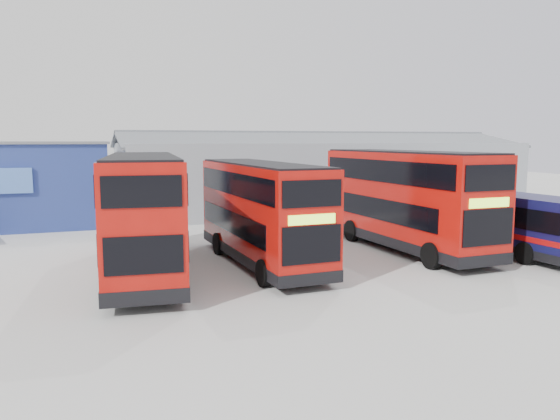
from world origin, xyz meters
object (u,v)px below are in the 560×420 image
object	(u,v)px
maintenance_shed	(319,174)
double_decker_centre	(261,214)
double_decker_right	(405,201)
single_decker_blue	(496,221)
office_block	(3,183)
double_decker_left	(144,215)

from	to	relation	value
maintenance_shed	double_decker_centre	world-z (taller)	maintenance_shed
double_decker_right	single_decker_blue	xyz separation A→B (m)	(4.00, -1.65, -0.97)
double_decker_right	maintenance_shed	bearing A→B (deg)	78.09
double_decker_centre	maintenance_shed	bearing A→B (deg)	57.30
double_decker_centre	single_decker_blue	world-z (taller)	double_decker_centre
office_block	double_decker_right	bearing A→B (deg)	-38.28
office_block	double_decker_left	xyz separation A→B (m)	(6.73, -15.61, -0.27)
maintenance_shed	double_decker_left	world-z (taller)	maintenance_shed
double_decker_left	double_decker_centre	size ratio (longest dim) A/B	1.09
maintenance_shed	double_decker_right	distance (m)	17.22
maintenance_shed	single_decker_blue	xyz separation A→B (m)	(0.92, -18.59, -1.23)
office_block	double_decker_left	distance (m)	17.00
office_block	double_decker_centre	distance (m)	19.35
double_decker_left	double_decker_right	size ratio (longest dim) A/B	1.00
maintenance_shed	single_decker_blue	world-z (taller)	maintenance_shed
office_block	maintenance_shed	xyz separation A→B (m)	(22.00, 2.01, 0.02)
office_block	double_decker_right	world-z (taller)	office_block
office_block	double_decker_left	bearing A→B (deg)	-66.68
double_decker_centre	double_decker_right	distance (m)	7.41
office_block	double_decker_right	distance (m)	24.10
office_block	single_decker_blue	size ratio (longest dim) A/B	1.19
office_block	double_decker_right	size ratio (longest dim) A/B	1.10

